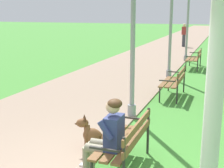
{
  "coord_description": "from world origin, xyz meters",
  "views": [
    {
      "loc": [
        1.77,
        -3.62,
        2.49
      ],
      "look_at": [
        -0.6,
        2.82,
        0.9
      ],
      "focal_mm": 50.5,
      "sensor_mm": 36.0,
      "label": 1
    }
  ],
  "objects_px": {
    "dog_brown": "(96,138)",
    "person_seated_on_near_bench": "(107,135)",
    "lamp_post_mid": "(171,19)",
    "park_bench_mid": "(175,80)",
    "lamp_post_far": "(188,17)",
    "park_bench_near": "(126,140)",
    "pedestrian_distant": "(184,35)",
    "park_bench_far": "(195,57)",
    "lamp_post_near": "(133,24)"
  },
  "relations": [
    {
      "from": "lamp_post_near",
      "to": "pedestrian_distant",
      "type": "distance_m",
      "value": 15.77
    },
    {
      "from": "lamp_post_far",
      "to": "park_bench_near",
      "type": "bearing_deg",
      "value": -87.19
    },
    {
      "from": "lamp_post_near",
      "to": "lamp_post_mid",
      "type": "height_order",
      "value": "lamp_post_near"
    },
    {
      "from": "park_bench_far",
      "to": "person_seated_on_near_bench",
      "type": "distance_m",
      "value": 10.01
    },
    {
      "from": "person_seated_on_near_bench",
      "to": "park_bench_near",
      "type": "bearing_deg",
      "value": 55.47
    },
    {
      "from": "lamp_post_mid",
      "to": "park_bench_mid",
      "type": "bearing_deg",
      "value": -76.46
    },
    {
      "from": "pedestrian_distant",
      "to": "park_bench_far",
      "type": "bearing_deg",
      "value": -79.07
    },
    {
      "from": "person_seated_on_near_bench",
      "to": "pedestrian_distant",
      "type": "xyz_separation_m",
      "value": [
        -1.36,
        18.51,
        0.16
      ]
    },
    {
      "from": "lamp_post_near",
      "to": "lamp_post_far",
      "type": "bearing_deg",
      "value": 89.45
    },
    {
      "from": "park_bench_mid",
      "to": "lamp_post_far",
      "type": "xyz_separation_m",
      "value": [
        -0.58,
        7.09,
        1.7
      ]
    },
    {
      "from": "dog_brown",
      "to": "park_bench_mid",
      "type": "bearing_deg",
      "value": 80.27
    },
    {
      "from": "park_bench_near",
      "to": "person_seated_on_near_bench",
      "type": "height_order",
      "value": "person_seated_on_near_bench"
    },
    {
      "from": "park_bench_far",
      "to": "lamp_post_far",
      "type": "relative_size",
      "value": 0.35
    },
    {
      "from": "dog_brown",
      "to": "pedestrian_distant",
      "type": "distance_m",
      "value": 17.8
    },
    {
      "from": "person_seated_on_near_bench",
      "to": "dog_brown",
      "type": "bearing_deg",
      "value": 124.37
    },
    {
      "from": "lamp_post_near",
      "to": "lamp_post_mid",
      "type": "relative_size",
      "value": 1.0
    },
    {
      "from": "lamp_post_near",
      "to": "dog_brown",
      "type": "bearing_deg",
      "value": -91.37
    },
    {
      "from": "lamp_post_mid",
      "to": "lamp_post_far",
      "type": "xyz_separation_m",
      "value": [
        0.07,
        4.36,
        0.02
      ]
    },
    {
      "from": "park_bench_mid",
      "to": "dog_brown",
      "type": "distance_m",
      "value": 4.29
    },
    {
      "from": "lamp_post_near",
      "to": "lamp_post_far",
      "type": "distance_m",
      "value": 9.23
    },
    {
      "from": "park_bench_mid",
      "to": "park_bench_near",
      "type": "bearing_deg",
      "value": -90.08
    },
    {
      "from": "dog_brown",
      "to": "lamp_post_mid",
      "type": "bearing_deg",
      "value": 89.47
    },
    {
      "from": "person_seated_on_near_bench",
      "to": "lamp_post_far",
      "type": "xyz_separation_m",
      "value": [
        -0.37,
        12.05,
        1.53
      ]
    },
    {
      "from": "park_bench_far",
      "to": "lamp_post_far",
      "type": "xyz_separation_m",
      "value": [
        -0.65,
        2.05,
        1.7
      ]
    },
    {
      "from": "dog_brown",
      "to": "lamp_post_near",
      "type": "xyz_separation_m",
      "value": [
        0.05,
        2.09,
        1.94
      ]
    },
    {
      "from": "park_bench_mid",
      "to": "park_bench_far",
      "type": "distance_m",
      "value": 5.04
    },
    {
      "from": "person_seated_on_near_bench",
      "to": "lamp_post_mid",
      "type": "bearing_deg",
      "value": 93.3
    },
    {
      "from": "person_seated_on_near_bench",
      "to": "lamp_post_far",
      "type": "relative_size",
      "value": 0.29
    },
    {
      "from": "park_bench_far",
      "to": "park_bench_near",
      "type": "bearing_deg",
      "value": -90.45
    },
    {
      "from": "dog_brown",
      "to": "person_seated_on_near_bench",
      "type": "bearing_deg",
      "value": -55.63
    },
    {
      "from": "park_bench_far",
      "to": "lamp_post_mid",
      "type": "relative_size",
      "value": 0.35
    },
    {
      "from": "park_bench_near",
      "to": "dog_brown",
      "type": "height_order",
      "value": "park_bench_near"
    },
    {
      "from": "park_bench_far",
      "to": "lamp_post_far",
      "type": "height_order",
      "value": "lamp_post_far"
    },
    {
      "from": "park_bench_mid",
      "to": "dog_brown",
      "type": "height_order",
      "value": "park_bench_mid"
    },
    {
      "from": "park_bench_near",
      "to": "lamp_post_far",
      "type": "relative_size",
      "value": 0.35
    },
    {
      "from": "lamp_post_mid",
      "to": "pedestrian_distant",
      "type": "relative_size",
      "value": 2.57
    },
    {
      "from": "park_bench_near",
      "to": "park_bench_far",
      "type": "relative_size",
      "value": 1.0
    },
    {
      "from": "park_bench_near",
      "to": "lamp_post_far",
      "type": "distance_m",
      "value": 11.89
    },
    {
      "from": "park_bench_far",
      "to": "lamp_post_mid",
      "type": "distance_m",
      "value": 2.95
    },
    {
      "from": "park_bench_near",
      "to": "dog_brown",
      "type": "xyz_separation_m",
      "value": [
        -0.72,
        0.44,
        -0.25
      ]
    },
    {
      "from": "park_bench_near",
      "to": "dog_brown",
      "type": "distance_m",
      "value": 0.88
    },
    {
      "from": "park_bench_far",
      "to": "pedestrian_distant",
      "type": "height_order",
      "value": "pedestrian_distant"
    },
    {
      "from": "park_bench_mid",
      "to": "pedestrian_distant",
      "type": "height_order",
      "value": "pedestrian_distant"
    },
    {
      "from": "person_seated_on_near_bench",
      "to": "pedestrian_distant",
      "type": "bearing_deg",
      "value": 94.2
    },
    {
      "from": "person_seated_on_near_bench",
      "to": "lamp_post_near",
      "type": "relative_size",
      "value": 0.29
    },
    {
      "from": "lamp_post_near",
      "to": "person_seated_on_near_bench",
      "type": "bearing_deg",
      "value": -80.79
    },
    {
      "from": "lamp_post_far",
      "to": "pedestrian_distant",
      "type": "relative_size",
      "value": 2.59
    },
    {
      "from": "park_bench_near",
      "to": "park_bench_far",
      "type": "xyz_separation_m",
      "value": [
        0.08,
        9.7,
        0.0
      ]
    },
    {
      "from": "park_bench_mid",
      "to": "person_seated_on_near_bench",
      "type": "height_order",
      "value": "person_seated_on_near_bench"
    },
    {
      "from": "park_bench_near",
      "to": "person_seated_on_near_bench",
      "type": "relative_size",
      "value": 1.2
    }
  ]
}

